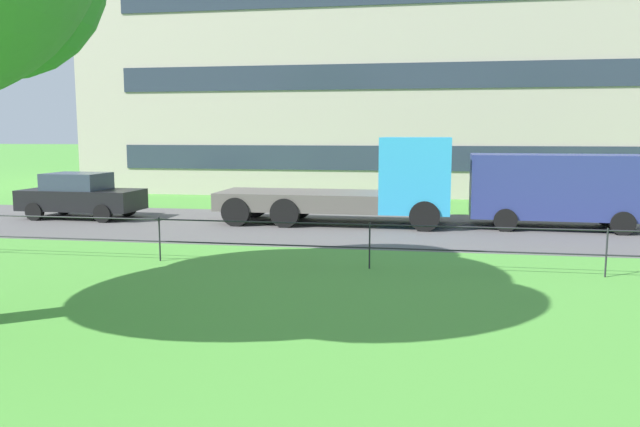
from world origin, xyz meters
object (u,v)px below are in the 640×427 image
(car_black_far_left, at_px, (81,195))
(flatbed_truck_left, at_px, (368,186))
(apartment_building_background, at_px, (413,51))
(panel_van_right, at_px, (556,187))

(car_black_far_left, xyz_separation_m, flatbed_truck_left, (9.73, 0.20, 0.44))
(car_black_far_left, xyz_separation_m, apartment_building_background, (10.74, 15.53, 6.53))
(car_black_far_left, relative_size, flatbed_truck_left, 0.55)
(flatbed_truck_left, distance_m, panel_van_right, 5.68)
(flatbed_truck_left, relative_size, panel_van_right, 1.44)
(flatbed_truck_left, distance_m, apartment_building_background, 16.52)
(car_black_far_left, bearing_deg, apartment_building_background, 55.32)
(panel_van_right, bearing_deg, flatbed_truck_left, -178.50)
(car_black_far_left, distance_m, flatbed_truck_left, 9.74)
(car_black_far_left, xyz_separation_m, panel_van_right, (15.41, 0.35, 0.49))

